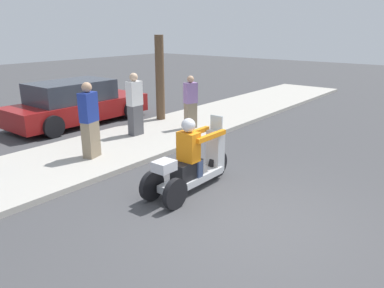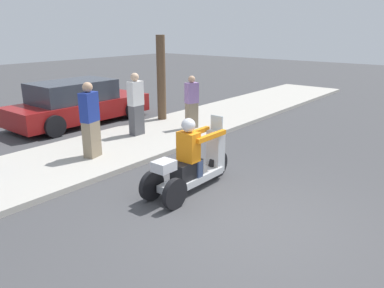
{
  "view_description": "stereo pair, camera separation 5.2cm",
  "coord_description": "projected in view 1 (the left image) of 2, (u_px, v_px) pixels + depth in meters",
  "views": [
    {
      "loc": [
        -4.71,
        -2.64,
        2.98
      ],
      "look_at": [
        0.47,
        1.5,
        0.92
      ],
      "focal_mm": 35.0,
      "sensor_mm": 36.0,
      "label": 1
    },
    {
      "loc": [
        -4.67,
        -2.68,
        2.98
      ],
      "look_at": [
        0.47,
        1.5,
        0.92
      ],
      "focal_mm": 35.0,
      "sensor_mm": 36.0,
      "label": 2
    }
  ],
  "objects": [
    {
      "name": "parked_car_lot_left",
      "position": [
        76.0,
        103.0,
        11.97
      ],
      "size": [
        4.54,
        1.93,
        1.38
      ],
      "color": "maroon",
      "rests_on": "ground"
    },
    {
      "name": "spectator_end_of_line",
      "position": [
        191.0,
        103.0,
        10.96
      ],
      "size": [
        0.42,
        0.32,
        1.55
      ],
      "color": "gray",
      "rests_on": "sidewalk_strip"
    },
    {
      "name": "motorcycle_trike",
      "position": [
        192.0,
        164.0,
        7.05
      ],
      "size": [
        2.21,
        0.65,
        1.43
      ],
      "color": "black",
      "rests_on": "ground"
    },
    {
      "name": "ground_plane",
      "position": [
        247.0,
        223.0,
        5.97
      ],
      "size": [
        60.0,
        60.0,
        0.0
      ],
      "primitive_type": "plane",
      "color": "#424244"
    },
    {
      "name": "spectator_far_back",
      "position": [
        90.0,
        122.0,
        8.43
      ],
      "size": [
        0.46,
        0.35,
        1.72
      ],
      "color": "gray",
      "rests_on": "sidewalk_strip"
    },
    {
      "name": "sidewalk_strip",
      "position": [
        75.0,
        159.0,
        8.69
      ],
      "size": [
        28.0,
        2.8,
        0.12
      ],
      "color": "#B2ADA3",
      "rests_on": "ground"
    },
    {
      "name": "tree_trunk",
      "position": [
        160.0,
        78.0,
        11.88
      ],
      "size": [
        0.28,
        0.28,
        2.66
      ],
      "color": "brown",
      "rests_on": "sidewalk_strip"
    },
    {
      "name": "spectator_with_child",
      "position": [
        135.0,
        105.0,
        10.23
      ],
      "size": [
        0.41,
        0.25,
        1.71
      ],
      "color": "#515156",
      "rests_on": "sidewalk_strip"
    }
  ]
}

